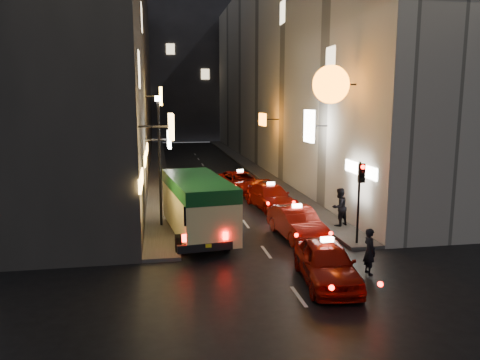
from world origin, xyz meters
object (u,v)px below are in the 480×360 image
traffic_light (361,185)px  lamp_post (159,152)px  minibus (198,200)px  taxi_near (327,259)px  pedestrian_crossing (370,248)px

traffic_light → lamp_post: 9.42m
minibus → taxi_near: size_ratio=1.21×
taxi_near → traffic_light: (2.74, 3.53, 1.84)m
minibus → pedestrian_crossing: size_ratio=3.50×
minibus → lamp_post: 3.24m
pedestrian_crossing → lamp_post: size_ratio=0.31×
minibus → pedestrian_crossing: minibus is taller
minibus → taxi_near: 7.24m
minibus → taxi_near: minibus is taller
taxi_near → pedestrian_crossing: 1.91m
pedestrian_crossing → traffic_light: (0.92, 2.98, 1.73)m
taxi_near → pedestrian_crossing: size_ratio=2.90×
pedestrian_crossing → lamp_post: lamp_post is taller
traffic_light → minibus: bearing=159.0°
taxi_near → traffic_light: 4.84m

